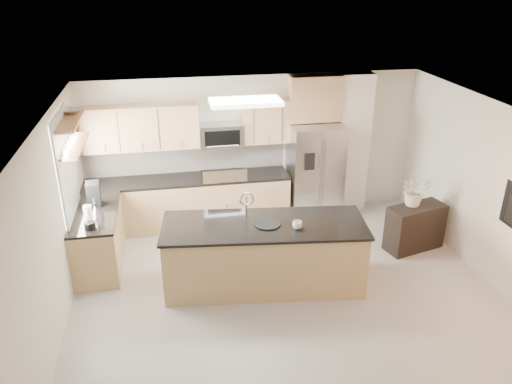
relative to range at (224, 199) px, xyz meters
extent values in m
plane|color=#9B9A94|center=(0.60, -2.92, -0.47)|extent=(6.50, 6.50, 0.00)
cube|color=silver|center=(0.60, -2.92, 2.13)|extent=(6.00, 6.50, 0.02)
cube|color=beige|center=(0.60, 0.33, 0.83)|extent=(6.00, 0.02, 2.60)
cube|color=beige|center=(-2.40, -2.92, 0.83)|extent=(0.02, 6.50, 2.60)
cube|color=tan|center=(-0.63, 0.00, -0.03)|extent=(3.55, 0.65, 0.88)
cube|color=black|center=(-0.63, 0.00, 0.43)|extent=(3.55, 0.66, 0.04)
cube|color=beige|center=(-0.63, 0.32, 0.71)|extent=(3.55, 0.02, 0.52)
cube|color=tan|center=(-2.07, -1.07, -0.03)|extent=(0.65, 1.50, 0.88)
cube|color=black|center=(-2.07, -1.07, 0.43)|extent=(0.66, 1.50, 0.04)
cube|color=black|center=(0.00, 0.00, -0.02)|extent=(0.76, 0.64, 0.90)
cube|color=black|center=(0.00, 0.00, 0.44)|extent=(0.76, 0.62, 0.03)
cube|color=#ADADAF|center=(0.00, -0.30, 0.56)|extent=(0.76, 0.04, 0.22)
cube|color=tan|center=(-1.34, 0.16, 1.35)|extent=(1.92, 0.33, 0.75)
cube|color=tan|center=(0.79, 0.16, 1.35)|extent=(0.82, 0.33, 0.75)
cube|color=#ADADAF|center=(0.00, 0.13, 1.16)|extent=(0.76, 0.40, 0.40)
cube|color=black|center=(0.00, -0.07, 1.16)|extent=(0.60, 0.02, 0.28)
cube|color=#ADADAF|center=(1.66, -0.05, 0.42)|extent=(0.92, 0.75, 1.78)
cube|color=gray|center=(1.66, -0.43, 0.42)|extent=(0.02, 0.01, 1.69)
cube|color=black|center=(1.44, -0.44, 0.78)|extent=(0.18, 0.03, 0.30)
cube|color=white|center=(2.42, 0.18, 0.83)|extent=(0.60, 0.30, 2.60)
cube|color=white|center=(-2.38, -1.07, 1.18)|extent=(0.03, 1.05, 1.55)
cube|color=silver|center=(-2.37, -1.07, 1.18)|extent=(0.03, 1.15, 1.65)
cube|color=brown|center=(-2.25, -0.97, 1.48)|extent=(0.30, 1.20, 0.04)
cube|color=brown|center=(-2.25, -0.97, 1.85)|extent=(0.30, 1.20, 0.04)
cube|color=white|center=(0.20, -1.32, 2.09)|extent=(1.00, 0.50, 0.06)
cube|color=tan|center=(0.33, -2.04, 0.00)|extent=(2.90, 1.29, 0.95)
cube|color=black|center=(0.33, -2.04, 0.50)|extent=(2.97, 1.36, 0.04)
cube|color=black|center=(0.12, -2.04, 0.48)|extent=(0.59, 0.43, 0.01)
cylinder|color=#ADADAF|center=(0.12, -1.80, 0.69)|extent=(0.03, 0.03, 0.34)
torus|color=#ADADAF|center=(0.12, -1.86, 0.84)|extent=(0.21, 0.03, 0.21)
cube|color=black|center=(2.97, -1.48, -0.09)|extent=(1.02, 0.63, 0.76)
imported|color=silver|center=(0.76, -2.25, 0.57)|extent=(0.15, 0.15, 0.11)
cylinder|color=black|center=(0.37, -2.06, 0.53)|extent=(0.43, 0.43, 0.02)
cylinder|color=black|center=(-2.07, -1.60, 0.50)|extent=(0.16, 0.16, 0.11)
cylinder|color=silver|center=(-2.07, -1.60, 0.68)|extent=(0.12, 0.12, 0.25)
cone|color=#ADADAF|center=(-2.02, -1.27, 0.55)|extent=(0.19, 0.19, 0.21)
cylinder|color=black|center=(-2.02, -1.27, 0.66)|extent=(0.04, 0.04, 0.04)
cube|color=black|center=(-2.09, -0.82, 0.63)|extent=(0.22, 0.26, 0.38)
cylinder|color=#ADADAF|center=(-2.09, -0.88, 0.55)|extent=(0.12, 0.12, 0.13)
imported|color=#ADADAF|center=(-2.25, -0.66, 1.91)|extent=(0.40, 0.40, 0.09)
imported|color=silver|center=(2.93, -1.40, 0.68)|extent=(0.75, 0.66, 0.78)
camera|label=1|loc=(-0.90, -8.10, 3.81)|focal=35.00mm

